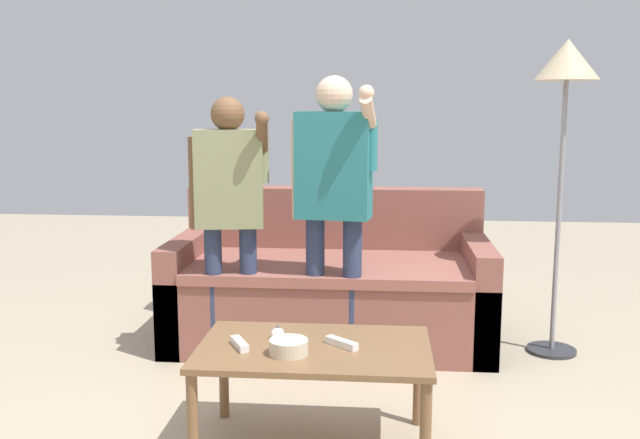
{
  "coord_description": "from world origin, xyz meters",
  "views": [
    {
      "loc": [
        0.3,
        -2.7,
        1.42
      ],
      "look_at": [
        0.01,
        0.51,
        0.89
      ],
      "focal_mm": 39.49,
      "sensor_mm": 36.0,
      "label": 1
    }
  ],
  "objects_px": {
    "game_remote_nunchuk": "(277,334)",
    "game_remote_wand_near": "(342,343)",
    "coffee_table": "(314,359)",
    "game_remote_wand_far": "(240,344)",
    "snack_bowl": "(289,347)",
    "floor_lamp": "(566,82)",
    "player_center": "(334,187)",
    "player_left": "(230,198)",
    "couch": "(330,288)"
  },
  "relations": [
    {
      "from": "snack_bowl",
      "to": "game_remote_wand_far",
      "type": "relative_size",
      "value": 1.06
    },
    {
      "from": "game_remote_wand_far",
      "to": "player_center",
      "type": "bearing_deg",
      "value": 72.96
    },
    {
      "from": "coffee_table",
      "to": "game_remote_nunchuk",
      "type": "height_order",
      "value": "game_remote_nunchuk"
    },
    {
      "from": "game_remote_nunchuk",
      "to": "floor_lamp",
      "type": "xyz_separation_m",
      "value": [
        1.42,
        1.21,
        1.07
      ]
    },
    {
      "from": "couch",
      "to": "coffee_table",
      "type": "height_order",
      "value": "couch"
    },
    {
      "from": "player_left",
      "to": "game_remote_wand_near",
      "type": "distance_m",
      "value": 1.26
    },
    {
      "from": "floor_lamp",
      "to": "player_center",
      "type": "relative_size",
      "value": 1.13
    },
    {
      "from": "game_remote_nunchuk",
      "to": "game_remote_wand_far",
      "type": "relative_size",
      "value": 0.6
    },
    {
      "from": "player_center",
      "to": "couch",
      "type": "bearing_deg",
      "value": 96.27
    },
    {
      "from": "player_center",
      "to": "player_left",
      "type": "bearing_deg",
      "value": -179.9
    },
    {
      "from": "game_remote_nunchuk",
      "to": "game_remote_wand_near",
      "type": "relative_size",
      "value": 0.62
    },
    {
      "from": "game_remote_wand_near",
      "to": "snack_bowl",
      "type": "bearing_deg",
      "value": -152.27
    },
    {
      "from": "couch",
      "to": "coffee_table",
      "type": "relative_size",
      "value": 1.99
    },
    {
      "from": "snack_bowl",
      "to": "floor_lamp",
      "type": "xyz_separation_m",
      "value": [
        1.35,
        1.38,
        1.06
      ]
    },
    {
      "from": "couch",
      "to": "game_remote_wand_far",
      "type": "height_order",
      "value": "couch"
    },
    {
      "from": "floor_lamp",
      "to": "player_center",
      "type": "height_order",
      "value": "floor_lamp"
    },
    {
      "from": "game_remote_wand_near",
      "to": "game_remote_wand_far",
      "type": "distance_m",
      "value": 0.41
    },
    {
      "from": "couch",
      "to": "game_remote_wand_far",
      "type": "relative_size",
      "value": 12.94
    },
    {
      "from": "player_left",
      "to": "game_remote_wand_far",
      "type": "height_order",
      "value": "player_left"
    },
    {
      "from": "coffee_table",
      "to": "player_left",
      "type": "xyz_separation_m",
      "value": [
        -0.55,
        0.97,
        0.53
      ]
    },
    {
      "from": "couch",
      "to": "floor_lamp",
      "type": "xyz_separation_m",
      "value": [
        1.3,
        -0.15,
        1.23
      ]
    },
    {
      "from": "snack_bowl",
      "to": "player_left",
      "type": "relative_size",
      "value": 0.11
    },
    {
      "from": "couch",
      "to": "player_center",
      "type": "bearing_deg",
      "value": -83.73
    },
    {
      "from": "player_center",
      "to": "game_remote_wand_near",
      "type": "height_order",
      "value": "player_center"
    },
    {
      "from": "game_remote_wand_near",
      "to": "game_remote_wand_far",
      "type": "bearing_deg",
      "value": -173.6
    },
    {
      "from": "couch",
      "to": "player_left",
      "type": "height_order",
      "value": "player_left"
    },
    {
      "from": "floor_lamp",
      "to": "coffee_table",
      "type": "bearing_deg",
      "value": -134.65
    },
    {
      "from": "game_remote_nunchuk",
      "to": "coffee_table",
      "type": "bearing_deg",
      "value": -23.67
    },
    {
      "from": "snack_bowl",
      "to": "floor_lamp",
      "type": "distance_m",
      "value": 2.2
    },
    {
      "from": "snack_bowl",
      "to": "player_left",
      "type": "height_order",
      "value": "player_left"
    },
    {
      "from": "coffee_table",
      "to": "game_remote_wand_far",
      "type": "height_order",
      "value": "game_remote_wand_far"
    },
    {
      "from": "game_remote_wand_near",
      "to": "game_remote_wand_far",
      "type": "xyz_separation_m",
      "value": [
        -0.41,
        -0.05,
        0.0
      ]
    },
    {
      "from": "couch",
      "to": "game_remote_wand_near",
      "type": "height_order",
      "value": "couch"
    },
    {
      "from": "couch",
      "to": "snack_bowl",
      "type": "height_order",
      "value": "couch"
    },
    {
      "from": "coffee_table",
      "to": "player_left",
      "type": "distance_m",
      "value": 1.24
    },
    {
      "from": "coffee_table",
      "to": "snack_bowl",
      "type": "relative_size",
      "value": 6.13
    },
    {
      "from": "coffee_table",
      "to": "floor_lamp",
      "type": "xyz_separation_m",
      "value": [
        1.26,
        1.28,
        1.15
      ]
    },
    {
      "from": "player_center",
      "to": "game_remote_nunchuk",
      "type": "bearing_deg",
      "value": -100.86
    },
    {
      "from": "player_center",
      "to": "player_left",
      "type": "height_order",
      "value": "player_center"
    },
    {
      "from": "player_center",
      "to": "coffee_table",
      "type": "bearing_deg",
      "value": -90.73
    },
    {
      "from": "couch",
      "to": "floor_lamp",
      "type": "distance_m",
      "value": 1.79
    },
    {
      "from": "coffee_table",
      "to": "player_center",
      "type": "distance_m",
      "value": 1.14
    },
    {
      "from": "player_left",
      "to": "game_remote_wand_far",
      "type": "bearing_deg",
      "value": -76.03
    },
    {
      "from": "snack_bowl",
      "to": "player_center",
      "type": "xyz_separation_m",
      "value": [
        0.1,
        1.08,
        0.51
      ]
    },
    {
      "from": "game_remote_nunchuk",
      "to": "player_left",
      "type": "relative_size",
      "value": 0.06
    },
    {
      "from": "game_remote_nunchuk",
      "to": "couch",
      "type": "bearing_deg",
      "value": 84.8
    },
    {
      "from": "player_left",
      "to": "game_remote_wand_near",
      "type": "relative_size",
      "value": 10.29
    },
    {
      "from": "coffee_table",
      "to": "player_left",
      "type": "relative_size",
      "value": 0.65
    },
    {
      "from": "snack_bowl",
      "to": "game_remote_nunchuk",
      "type": "distance_m",
      "value": 0.19
    },
    {
      "from": "couch",
      "to": "game_remote_nunchuk",
      "type": "xyz_separation_m",
      "value": [
        -0.12,
        -1.36,
        0.16
      ]
    }
  ]
}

